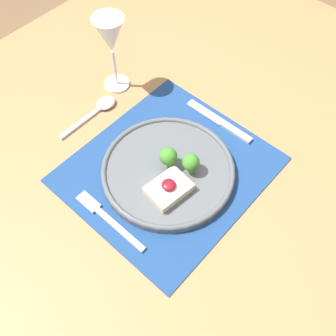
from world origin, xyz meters
The scene contains 8 objects.
ground_plane centered at (0.00, 0.00, 0.00)m, with size 8.00×8.00×0.00m, color brown.
dining_table centered at (0.00, 0.00, 0.70)m, with size 1.54×1.28×0.77m.
placemat centered at (0.00, 0.00, 0.78)m, with size 0.41×0.37×0.00m, color navy.
dinner_plate centered at (-0.01, -0.01, 0.79)m, with size 0.29×0.29×0.07m.
fork centered at (-0.17, 0.01, 0.78)m, with size 0.02×0.18×0.01m.
knife centered at (0.18, -0.01, 0.78)m, with size 0.02×0.18×0.01m.
spoon centered at (0.02, 0.24, 0.78)m, with size 0.17×0.04×0.01m.
wine_glass_near centered at (0.11, 0.27, 0.92)m, with size 0.07×0.07×0.20m.
Camera 1 is at (-0.35, -0.31, 1.49)m, focal length 42.00 mm.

